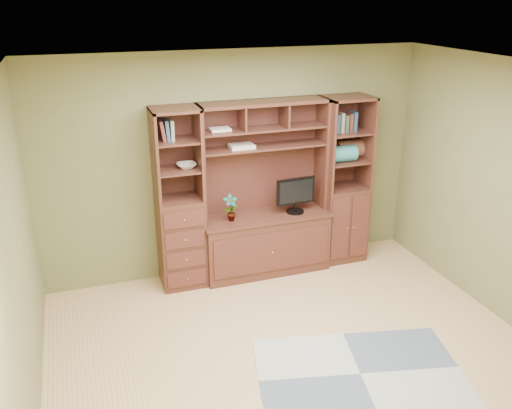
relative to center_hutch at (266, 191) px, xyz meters
name	(u,v)px	position (x,y,z in m)	size (l,w,h in m)	color
room	(305,232)	(-0.29, -1.73, 0.28)	(4.60, 4.10, 2.64)	tan
center_hutch	(266,191)	(0.00, 0.00, 0.00)	(1.54, 0.53, 2.05)	#492419
left_tower	(179,200)	(-1.00, 0.04, 0.00)	(0.50, 0.45, 2.05)	#492419
right_tower	(344,181)	(1.02, 0.04, 0.00)	(0.55, 0.45, 2.05)	#492419
rug	(360,374)	(0.14, -2.10, -1.02)	(1.82, 1.21, 0.01)	gray
monitor	(296,189)	(0.36, -0.03, 0.00)	(0.48, 0.21, 0.59)	black
orchid	(231,208)	(-0.43, -0.03, -0.14)	(0.17, 0.11, 0.32)	#B4643D
magazines	(242,146)	(-0.26, 0.09, 0.54)	(0.27, 0.20, 0.04)	beige
bowl	(186,166)	(-0.90, 0.04, 0.39)	(0.21, 0.21, 0.05)	beige
blanket_teal	(342,154)	(0.96, -0.01, 0.36)	(0.33, 0.19, 0.19)	teal
blanket_red	(351,149)	(1.15, 0.12, 0.37)	(0.37, 0.21, 0.21)	brown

